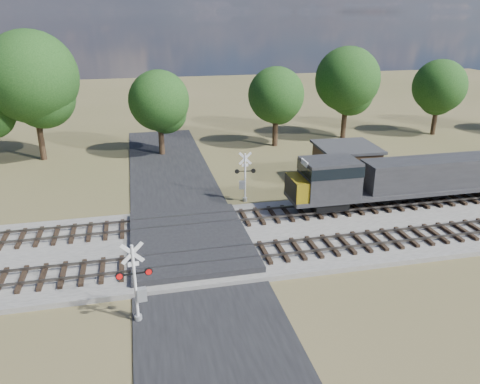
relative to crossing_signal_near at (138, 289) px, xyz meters
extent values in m
plane|color=brown|center=(3.15, 6.34, -1.67)|extent=(160.00, 160.00, 0.00)
cube|color=gray|center=(13.15, 6.84, -1.52)|extent=(140.00, 10.00, 0.30)
cube|color=black|center=(3.15, 6.34, -1.63)|extent=(7.00, 60.00, 0.08)
cube|color=#262628|center=(3.15, 6.84, -1.36)|extent=(7.00, 9.00, 0.62)
cube|color=black|center=(5.15, 4.34, -1.28)|extent=(44.00, 2.60, 0.18)
cube|color=#514C46|center=(13.15, 3.62, -1.12)|extent=(140.00, 0.08, 0.15)
cube|color=#514C46|center=(13.15, 5.05, -1.12)|extent=(140.00, 0.08, 0.15)
cube|color=black|center=(5.15, 9.34, -1.28)|extent=(44.00, 2.60, 0.18)
cube|color=#514C46|center=(13.15, 8.62, -1.12)|extent=(140.00, 0.08, 0.15)
cube|color=#514C46|center=(13.15, 10.05, -1.12)|extent=(140.00, 0.08, 0.15)
cylinder|color=silver|center=(-0.08, -0.01, 0.28)|extent=(0.14, 0.14, 3.90)
cylinder|color=#939699|center=(-0.08, -0.01, -1.53)|extent=(0.35, 0.35, 0.29)
cube|color=silver|center=(-0.08, -0.01, 1.84)|extent=(1.02, 0.13, 1.02)
cube|color=silver|center=(-0.08, -0.01, 1.84)|extent=(1.02, 0.13, 1.02)
cube|color=silver|center=(-0.08, -0.01, 1.30)|extent=(0.49, 0.07, 0.21)
cube|color=black|center=(-0.08, -0.01, 0.81)|extent=(1.56, 0.20, 0.06)
cylinder|color=red|center=(-0.71, -0.06, 0.81)|extent=(0.36, 0.13, 0.35)
cylinder|color=red|center=(0.55, 0.05, 0.81)|extent=(0.36, 0.13, 0.35)
cube|color=#939699|center=(0.16, 0.01, -0.31)|extent=(0.46, 0.33, 0.63)
cylinder|color=silver|center=(8.05, 13.09, 0.18)|extent=(0.13, 0.13, 3.71)
cylinder|color=#939699|center=(8.05, 13.09, -1.53)|extent=(0.33, 0.33, 0.28)
cube|color=silver|center=(8.05, 13.09, 1.67)|extent=(0.97, 0.14, 0.97)
cube|color=silver|center=(8.05, 13.09, 1.67)|extent=(0.97, 0.14, 0.97)
cube|color=silver|center=(8.05, 13.09, 1.16)|extent=(0.46, 0.08, 0.20)
cube|color=black|center=(8.05, 13.09, 0.69)|extent=(1.48, 0.21, 0.06)
cylinder|color=red|center=(8.65, 13.03, 0.69)|extent=(0.34, 0.13, 0.33)
cylinder|color=red|center=(7.45, 13.16, 0.69)|extent=(0.34, 0.13, 0.33)
cube|color=#939699|center=(7.81, 13.12, -0.37)|extent=(0.44, 0.32, 0.60)
cube|color=#4E3521|center=(16.94, 15.08, -0.17)|extent=(4.52, 4.52, 3.01)
cube|color=#2E2E31|center=(16.94, 15.08, 1.45)|extent=(4.97, 4.97, 0.22)
cylinder|color=black|center=(-8.37, 27.66, 1.31)|extent=(0.56, 0.56, 5.97)
sphere|color=#143310|center=(-8.37, 27.66, 6.09)|extent=(8.36, 8.36, 8.36)
cylinder|color=black|center=(2.83, 26.79, 0.39)|extent=(0.56, 0.56, 4.13)
sphere|color=#143310|center=(2.83, 26.79, 3.69)|extent=(5.78, 5.78, 5.78)
cylinder|color=black|center=(14.71, 27.56, 0.38)|extent=(0.56, 0.56, 4.10)
sphere|color=#143310|center=(14.71, 27.56, 3.66)|extent=(5.74, 5.74, 5.74)
cylinder|color=black|center=(23.17, 29.11, 0.81)|extent=(0.56, 0.56, 4.97)
sphere|color=#143310|center=(23.17, 29.11, 4.79)|extent=(6.96, 6.96, 6.96)
cylinder|color=black|center=(33.99, 28.28, 0.44)|extent=(0.56, 0.56, 4.22)
sphere|color=#143310|center=(33.99, 28.28, 3.82)|extent=(5.91, 5.91, 5.91)
camera|label=1|loc=(0.52, -18.49, 11.58)|focal=35.00mm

